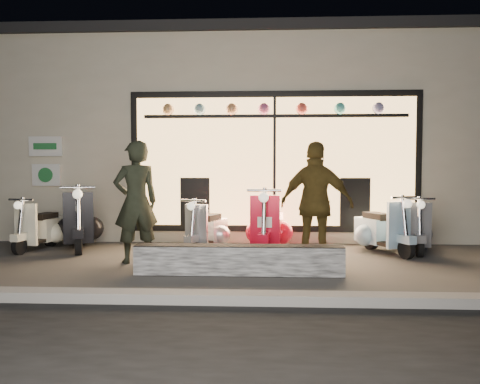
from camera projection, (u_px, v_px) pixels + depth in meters
The scene contains 12 objects.
ground at pixel (223, 264), 6.96m from camera, with size 40.00×40.00×0.00m, color #383533.
kerb at pixel (208, 298), 4.96m from camera, with size 40.00×0.25×0.12m, color slate.
shop_building at pixel (240, 141), 11.82m from camera, with size 10.20×6.23×4.20m.
graffiti_barrier at pixel (239, 260), 6.29m from camera, with size 2.80×0.28×0.40m, color black.
scooter_silver at pixel (209, 230), 8.15m from camera, with size 0.66×1.23×0.88m.
scooter_red at pixel (268, 227), 7.97m from camera, with size 0.57×1.49×1.06m.
scooter_black at pixel (80, 223), 8.43m from camera, with size 0.83×1.51×1.09m.
scooter_cream at pixel (43, 228), 8.33m from camera, with size 0.52×1.25×0.89m.
scooter_blue at pixel (379, 230), 7.98m from camera, with size 0.76×1.30×0.95m.
scooter_grey at pixel (413, 229), 8.15m from camera, with size 0.52×1.29×0.92m.
man at pixel (136, 202), 7.07m from camera, with size 0.67×0.44×1.84m, color black.
woman at pixel (316, 204), 6.83m from camera, with size 1.07×0.45×1.82m, color brown.
Camera 1 is at (0.58, -6.87, 1.44)m, focal length 35.00 mm.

